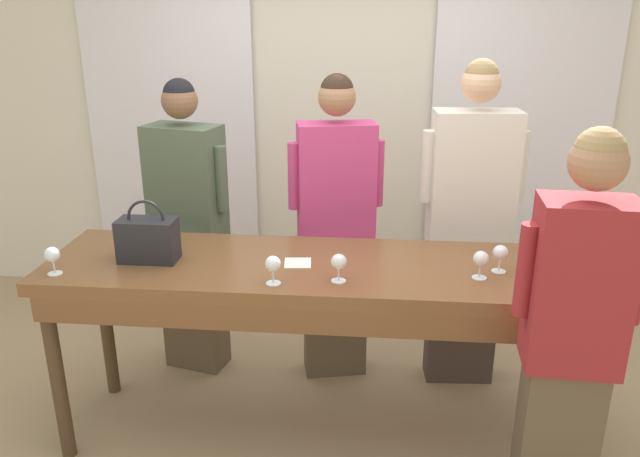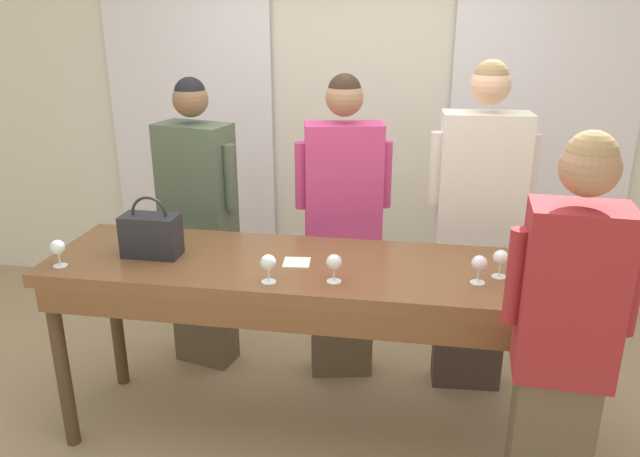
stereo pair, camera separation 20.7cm
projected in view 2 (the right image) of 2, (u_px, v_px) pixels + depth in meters
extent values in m
plane|color=tan|center=(318.00, 433.00, 3.29)|extent=(18.00, 18.00, 0.00)
cube|color=silver|center=(360.00, 112.00, 4.49)|extent=(12.00, 0.06, 2.80)
cube|color=white|center=(191.00, 117.00, 4.64)|extent=(1.24, 0.03, 2.69)
cube|color=white|center=(541.00, 127.00, 4.25)|extent=(1.24, 0.03, 2.69)
cube|color=brown|center=(318.00, 269.00, 2.97)|extent=(2.61, 0.71, 0.07)
cube|color=brown|center=(304.00, 320.00, 2.69)|extent=(2.51, 0.03, 0.12)
cylinder|color=#4C3823|center=(62.00, 366.00, 3.07)|extent=(0.07, 0.07, 0.91)
cylinder|color=#4C3823|center=(588.00, 418.00, 2.68)|extent=(0.07, 0.07, 0.91)
cylinder|color=#4C3823|center=(115.00, 314.00, 3.59)|extent=(0.07, 0.07, 0.91)
cylinder|color=#4C3823|center=(563.00, 351.00, 3.20)|extent=(0.07, 0.07, 0.91)
cylinder|color=black|center=(571.00, 282.00, 2.54)|extent=(0.07, 0.07, 0.19)
cone|color=black|center=(575.00, 256.00, 2.50)|extent=(0.07, 0.07, 0.04)
cylinder|color=black|center=(577.00, 241.00, 2.48)|extent=(0.03, 0.03, 0.09)
cylinder|color=beige|center=(570.00, 284.00, 2.54)|extent=(0.08, 0.08, 0.07)
cube|color=#232328|center=(151.00, 236.00, 3.02)|extent=(0.28, 0.14, 0.21)
torus|color=#232328|center=(149.00, 214.00, 2.98)|extent=(0.18, 0.01, 0.18)
cylinder|color=white|center=(334.00, 281.00, 2.76)|extent=(0.07, 0.07, 0.00)
cylinder|color=white|center=(334.00, 275.00, 2.75)|extent=(0.01, 0.01, 0.06)
sphere|color=white|center=(334.00, 262.00, 2.73)|extent=(0.07, 0.07, 0.07)
cylinder|color=white|center=(477.00, 283.00, 2.75)|extent=(0.07, 0.07, 0.00)
cylinder|color=white|center=(478.00, 276.00, 2.74)|extent=(0.01, 0.01, 0.06)
sphere|color=white|center=(479.00, 263.00, 2.72)|extent=(0.07, 0.07, 0.07)
cylinder|color=white|center=(269.00, 282.00, 2.76)|extent=(0.07, 0.07, 0.00)
cylinder|color=white|center=(269.00, 275.00, 2.75)|extent=(0.01, 0.01, 0.06)
sphere|color=white|center=(268.00, 262.00, 2.73)|extent=(0.07, 0.07, 0.07)
sphere|color=beige|center=(268.00, 264.00, 2.73)|extent=(0.05, 0.05, 0.05)
cylinder|color=white|center=(535.00, 284.00, 2.73)|extent=(0.07, 0.07, 0.00)
cylinder|color=white|center=(536.00, 277.00, 2.72)|extent=(0.01, 0.01, 0.06)
sphere|color=white|center=(538.00, 265.00, 2.70)|extent=(0.07, 0.07, 0.07)
cylinder|color=white|center=(60.00, 266.00, 2.93)|extent=(0.07, 0.07, 0.00)
cylinder|color=white|center=(59.00, 259.00, 2.92)|extent=(0.01, 0.01, 0.06)
sphere|color=white|center=(58.00, 247.00, 2.90)|extent=(0.07, 0.07, 0.07)
cylinder|color=white|center=(499.00, 277.00, 2.81)|extent=(0.07, 0.07, 0.00)
cylinder|color=white|center=(500.00, 270.00, 2.80)|extent=(0.01, 0.01, 0.06)
sphere|color=white|center=(501.00, 258.00, 2.78)|extent=(0.07, 0.07, 0.07)
sphere|color=beige|center=(501.00, 259.00, 2.78)|extent=(0.05, 0.05, 0.05)
cube|color=white|center=(297.00, 262.00, 2.96)|extent=(0.14, 0.14, 0.00)
cube|color=brown|center=(204.00, 298.00, 3.85)|extent=(0.39, 0.28, 0.84)
cube|color=#4C5B47|center=(196.00, 181.00, 3.60)|extent=(0.46, 0.33, 0.66)
sphere|color=brown|center=(190.00, 99.00, 3.44)|extent=(0.20, 0.20, 0.20)
sphere|color=black|center=(190.00, 93.00, 3.43)|extent=(0.17, 0.17, 0.17)
cylinder|color=#4C5B47|center=(230.00, 177.00, 3.50)|extent=(0.08, 0.08, 0.37)
cylinder|color=#4C5B47|center=(163.00, 169.00, 3.67)|extent=(0.08, 0.08, 0.37)
cube|color=brown|center=(342.00, 308.00, 3.72)|extent=(0.39, 0.25, 0.85)
cube|color=#C63D7A|center=(343.00, 184.00, 3.46)|extent=(0.46, 0.29, 0.68)
sphere|color=#9E7051|center=(344.00, 97.00, 3.30)|extent=(0.20, 0.20, 0.20)
sphere|color=#332319|center=(345.00, 91.00, 3.28)|extent=(0.18, 0.18, 0.18)
cylinder|color=#C63D7A|center=(385.00, 175.00, 3.45)|extent=(0.08, 0.08, 0.37)
cylinder|color=#C63D7A|center=(301.00, 176.00, 3.43)|extent=(0.08, 0.08, 0.37)
cube|color=#473833|center=(470.00, 314.00, 3.59)|extent=(0.40, 0.20, 0.90)
cube|color=silver|center=(482.00, 179.00, 3.32)|extent=(0.47, 0.24, 0.71)
sphere|color=#DBAD89|center=(491.00, 85.00, 3.15)|extent=(0.20, 0.20, 0.20)
sphere|color=#93754C|center=(491.00, 77.00, 3.14)|extent=(0.18, 0.18, 0.18)
cylinder|color=silver|center=(531.00, 171.00, 3.28)|extent=(0.07, 0.07, 0.39)
cylinder|color=silver|center=(435.00, 168.00, 3.33)|extent=(0.07, 0.07, 0.39)
cube|color=maroon|center=(571.00, 294.00, 2.22)|extent=(0.36, 0.25, 0.66)
sphere|color=#9E7051|center=(590.00, 167.00, 2.06)|extent=(0.20, 0.20, 0.20)
sphere|color=#93754C|center=(591.00, 157.00, 2.05)|extent=(0.18, 0.18, 0.18)
cylinder|color=maroon|center=(516.00, 276.00, 2.24)|extent=(0.07, 0.07, 0.36)
cylinder|color=maroon|center=(632.00, 287.00, 2.16)|extent=(0.07, 0.07, 0.36)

